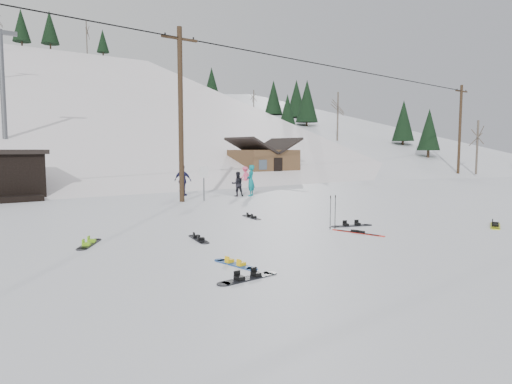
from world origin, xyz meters
TOP-DOWN VIEW (x-y plane):
  - ground at (0.00, 0.00)m, footprint 200.00×200.00m
  - ski_slope at (0.00, 55.00)m, footprint 60.00×85.24m
  - ridge_right at (38.00, 50.00)m, footprint 45.66×93.98m
  - treeline_right at (36.00, 42.00)m, footprint 20.00×60.00m
  - utility_pole at (2.00, 14.00)m, footprint 2.00×0.26m
  - utility_pole_right at (34.00, 17.00)m, footprint 2.00×0.26m
  - trail_sign at (3.10, 13.58)m, footprint 0.50×0.09m
  - lift_hut at (-5.00, 20.94)m, footprint 3.40×4.10m
  - lift_tower_near at (-4.00, 30.00)m, footprint 2.20×0.36m
  - cabin at (15.00, 24.00)m, footprint 5.39×4.40m
  - hero_snowboard at (-3.05, 1.35)m, footprint 0.44×1.42m
  - hero_skis at (2.51, 2.39)m, footprint 0.51×1.88m
  - ski_poles at (2.43, 3.46)m, footprint 0.32×0.09m
  - board_scatter_a at (-3.49, 0.20)m, footprint 1.56×0.37m
  - board_scatter_b at (-2.26, 4.57)m, footprint 0.53×1.49m
  - board_scatter_c at (-5.19, 5.81)m, footprint 1.04×1.40m
  - board_scatter_d at (3.42, 3.47)m, footprint 1.52×0.76m
  - board_scatter_e at (7.56, 0.38)m, footprint 1.54×0.92m
  - board_scatter_f at (1.68, 7.26)m, footprint 0.46×1.43m
  - skier_teal at (6.63, 14.23)m, footprint 0.80×0.77m
  - skier_dark at (5.91, 14.56)m, footprint 0.85×0.75m
  - skier_pink at (10.59, 20.48)m, footprint 1.06×0.77m
  - skier_navy at (3.45, 16.71)m, footprint 1.00×1.13m

SIDE VIEW (x-z plane):
  - ski_slope at x=0.00m, z-range -44.99..20.99m
  - ridge_right at x=38.00m, z-range -38.30..16.30m
  - ground at x=0.00m, z-range 0.00..0.00m
  - treeline_right at x=36.00m, z-range -5.00..5.00m
  - hero_snowboard at x=-3.05m, z-range -0.02..0.08m
  - board_scatter_f at x=1.68m, z-range -0.02..0.08m
  - board_scatter_b at x=-2.26m, z-range -0.03..0.08m
  - board_scatter_a at x=-3.49m, z-range -0.03..0.08m
  - hero_skis at x=2.51m, z-range -0.02..0.08m
  - board_scatter_d at x=3.42m, z-range -0.03..0.09m
  - board_scatter_c at x=-5.19m, z-range -0.03..0.09m
  - board_scatter_e at x=7.56m, z-range -0.03..0.09m
  - ski_poles at x=2.43m, z-range 0.01..1.19m
  - skier_dark at x=5.91m, z-range 0.00..1.45m
  - skier_pink at x=10.59m, z-range 0.00..1.47m
  - skier_navy at x=3.45m, z-range 0.00..1.83m
  - skier_teal at x=6.63m, z-range 0.00..1.84m
  - trail_sign at x=3.10m, z-range 0.35..2.20m
  - lift_hut at x=-5.00m, z-range -0.01..2.74m
  - cabin at x=15.00m, z-range -0.40..3.37m
  - utility_pole at x=2.00m, z-range 0.18..9.18m
  - utility_pole_right at x=34.00m, z-range 0.18..9.18m
  - lift_tower_near at x=-4.00m, z-range 3.86..11.86m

